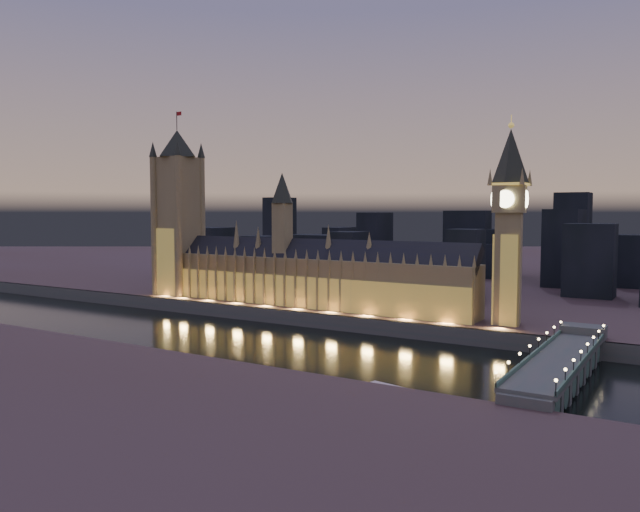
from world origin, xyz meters
The scene contains 9 objects.
ground_plane centered at (0.00, 0.00, 0.00)m, with size 2000.00×2000.00×0.00m, color black.
north_bank centered at (0.00, 520.00, 4.00)m, with size 2000.00×960.00×8.00m, color #4E3730.
embankment_wall centered at (0.00, 41.00, 4.00)m, with size 2000.00×2.50×8.00m, color #465853.
palace_of_westminster centered at (-6.54, 61.74, 26.37)m, with size 202.00×24.26×78.00m.
victoria_tower centered at (-110.00, 61.92, 67.88)m, with size 31.68×31.68×120.70m.
elizabeth_tower centered at (108.00, 61.92, 64.15)m, with size 18.00×18.00×101.03m.
westminster_bridge centered at (145.36, -3.45, 5.99)m, with size 18.03×113.00×15.90m.
river_boat centered at (103.89, -58.00, 1.56)m, with size 45.48×19.44×4.50m.
city_backdrop centered at (35.27, 247.16, 30.51)m, with size 474.88×215.63×70.58m.
Camera 1 is at (187.44, -242.76, 62.42)m, focal length 35.00 mm.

